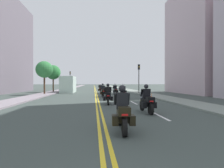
{
  "coord_description": "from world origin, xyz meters",
  "views": [
    {
      "loc": [
        -0.32,
        -0.71,
        1.73
      ],
      "look_at": [
        1.68,
        18.51,
        1.57
      ],
      "focal_mm": 28.05,
      "sensor_mm": 36.0,
      "label": 1
    }
  ],
  "objects_px": {
    "motorcycle_5": "(115,90)",
    "street_tree_1": "(44,70)",
    "traffic_cone_0": "(151,96)",
    "street_tree_0": "(53,72)",
    "motorcycle_0": "(122,113)",
    "parked_truck": "(69,85)",
    "traffic_light_far": "(70,77)",
    "motorcycle_6": "(100,89)",
    "traffic_light_near": "(139,73)",
    "motorcycle_2": "(108,96)",
    "motorcycle_3": "(123,93)",
    "motorcycle_1": "(147,101)",
    "motorcycle_4": "(103,91)"
  },
  "relations": [
    {
      "from": "motorcycle_3",
      "to": "motorcycle_5",
      "type": "relative_size",
      "value": 0.99
    },
    {
      "from": "traffic_light_near",
      "to": "street_tree_1",
      "type": "bearing_deg",
      "value": -178.1
    },
    {
      "from": "motorcycle_1",
      "to": "traffic_cone_0",
      "type": "bearing_deg",
      "value": 67.4
    },
    {
      "from": "motorcycle_0",
      "to": "traffic_cone_0",
      "type": "relative_size",
      "value": 3.18
    },
    {
      "from": "motorcycle_2",
      "to": "parked_truck",
      "type": "bearing_deg",
      "value": 110.44
    },
    {
      "from": "street_tree_0",
      "to": "parked_truck",
      "type": "distance_m",
      "value": 3.59
    },
    {
      "from": "traffic_light_near",
      "to": "street_tree_1",
      "type": "relative_size",
      "value": 0.94
    },
    {
      "from": "motorcycle_2",
      "to": "motorcycle_6",
      "type": "bearing_deg",
      "value": 93.42
    },
    {
      "from": "motorcycle_0",
      "to": "motorcycle_3",
      "type": "bearing_deg",
      "value": 83.53
    },
    {
      "from": "motorcycle_6",
      "to": "traffic_cone_0",
      "type": "height_order",
      "value": "motorcycle_6"
    },
    {
      "from": "motorcycle_2",
      "to": "traffic_cone_0",
      "type": "bearing_deg",
      "value": 39.23
    },
    {
      "from": "motorcycle_1",
      "to": "parked_truck",
      "type": "relative_size",
      "value": 0.33
    },
    {
      "from": "motorcycle_3",
      "to": "traffic_light_far",
      "type": "bearing_deg",
      "value": 104.82
    },
    {
      "from": "motorcycle_2",
      "to": "street_tree_0",
      "type": "height_order",
      "value": "street_tree_0"
    },
    {
      "from": "traffic_light_near",
      "to": "parked_truck",
      "type": "distance_m",
      "value": 12.73
    },
    {
      "from": "street_tree_0",
      "to": "motorcycle_1",
      "type": "bearing_deg",
      "value": -65.52
    },
    {
      "from": "motorcycle_2",
      "to": "motorcycle_6",
      "type": "relative_size",
      "value": 0.97
    },
    {
      "from": "motorcycle_0",
      "to": "parked_truck",
      "type": "xyz_separation_m",
      "value": [
        -5.46,
        25.68,
        0.63
      ]
    },
    {
      "from": "motorcycle_5",
      "to": "traffic_light_near",
      "type": "xyz_separation_m",
      "value": [
        3.79,
        0.97,
        2.48
      ]
    },
    {
      "from": "motorcycle_5",
      "to": "motorcycle_6",
      "type": "distance_m",
      "value": 4.05
    },
    {
      "from": "motorcycle_2",
      "to": "traffic_light_near",
      "type": "relative_size",
      "value": 0.47
    },
    {
      "from": "parked_truck",
      "to": "motorcycle_6",
      "type": "bearing_deg",
      "value": -28.18
    },
    {
      "from": "street_tree_0",
      "to": "street_tree_1",
      "type": "bearing_deg",
      "value": -88.4
    },
    {
      "from": "motorcycle_2",
      "to": "motorcycle_3",
      "type": "bearing_deg",
      "value": 66.03
    },
    {
      "from": "motorcycle_1",
      "to": "traffic_cone_0",
      "type": "distance_m",
      "value": 8.25
    },
    {
      "from": "motorcycle_0",
      "to": "motorcycle_3",
      "type": "distance_m",
      "value": 11.58
    },
    {
      "from": "motorcycle_0",
      "to": "parked_truck",
      "type": "bearing_deg",
      "value": 105.25
    },
    {
      "from": "motorcycle_3",
      "to": "motorcycle_5",
      "type": "bearing_deg",
      "value": 86.52
    },
    {
      "from": "motorcycle_3",
      "to": "traffic_cone_0",
      "type": "height_order",
      "value": "motorcycle_3"
    },
    {
      "from": "traffic_light_far",
      "to": "street_tree_0",
      "type": "relative_size",
      "value": 0.97
    },
    {
      "from": "traffic_light_near",
      "to": "parked_truck",
      "type": "bearing_deg",
      "value": 154.31
    },
    {
      "from": "street_tree_1",
      "to": "street_tree_0",
      "type": "bearing_deg",
      "value": 91.6
    },
    {
      "from": "traffic_cone_0",
      "to": "traffic_light_far",
      "type": "distance_m",
      "value": 32.31
    },
    {
      "from": "motorcycle_0",
      "to": "parked_truck",
      "type": "relative_size",
      "value": 0.32
    },
    {
      "from": "traffic_cone_0",
      "to": "street_tree_0",
      "type": "distance_m",
      "value": 19.94
    },
    {
      "from": "traffic_cone_0",
      "to": "parked_truck",
      "type": "distance_m",
      "value": 17.74
    },
    {
      "from": "motorcycle_2",
      "to": "street_tree_1",
      "type": "relative_size",
      "value": 0.45
    },
    {
      "from": "parked_truck",
      "to": "traffic_cone_0",
      "type": "bearing_deg",
      "value": -54.34
    },
    {
      "from": "street_tree_1",
      "to": "parked_truck",
      "type": "relative_size",
      "value": 0.74
    },
    {
      "from": "motorcycle_5",
      "to": "traffic_cone_0",
      "type": "distance_m",
      "value": 8.44
    },
    {
      "from": "motorcycle_5",
      "to": "street_tree_1",
      "type": "relative_size",
      "value": 0.47
    },
    {
      "from": "street_tree_0",
      "to": "traffic_light_far",
      "type": "bearing_deg",
      "value": 86.36
    },
    {
      "from": "traffic_cone_0",
      "to": "street_tree_1",
      "type": "relative_size",
      "value": 0.14
    },
    {
      "from": "traffic_cone_0",
      "to": "traffic_light_near",
      "type": "relative_size",
      "value": 0.14
    },
    {
      "from": "motorcycle_0",
      "to": "traffic_light_far",
      "type": "bearing_deg",
      "value": 103.26
    },
    {
      "from": "motorcycle_4",
      "to": "parked_truck",
      "type": "distance_m",
      "value": 12.16
    },
    {
      "from": "motorcycle_5",
      "to": "traffic_light_far",
      "type": "relative_size",
      "value": 0.48
    },
    {
      "from": "motorcycle_0",
      "to": "street_tree_0",
      "type": "height_order",
      "value": "street_tree_0"
    },
    {
      "from": "street_tree_0",
      "to": "parked_truck",
      "type": "relative_size",
      "value": 0.75
    },
    {
      "from": "motorcycle_6",
      "to": "parked_truck",
      "type": "distance_m",
      "value": 6.26
    }
  ]
}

